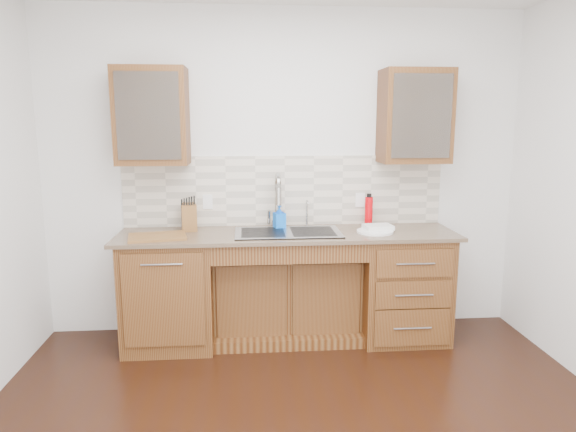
{
  "coord_description": "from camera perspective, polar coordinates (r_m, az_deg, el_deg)",
  "views": [
    {
      "loc": [
        -0.33,
        -2.57,
        1.79
      ],
      "look_at": [
        0.0,
        1.4,
        1.05
      ],
      "focal_mm": 32.0,
      "sensor_mm": 36.0,
      "label": 1
    }
  ],
  "objects": [
    {
      "name": "cutting_board",
      "position": [
        4.04,
        -14.32,
        -2.23
      ],
      "size": [
        0.47,
        0.37,
        0.02
      ],
      "primitive_type": "cube",
      "rotation": [
        0.0,
        0.0,
        0.18
      ],
      "color": "#A27449",
      "rests_on": "countertop"
    },
    {
      "name": "upper_cabinet_left",
      "position": [
        4.21,
        -14.87,
        10.66
      ],
      "size": [
        0.55,
        0.34,
        0.75
      ],
      "primitive_type": "cube",
      "color": "#593014",
      "rests_on": "wall_back"
    },
    {
      "name": "base_cabinet_right",
      "position": [
        4.42,
        12.43,
        -7.51
      ],
      "size": [
        0.7,
        0.62,
        0.88
      ],
      "primitive_type": "cube",
      "color": "#593014",
      "rests_on": "ground"
    },
    {
      "name": "backsplash",
      "position": [
        4.36,
        -0.37,
        2.82
      ],
      "size": [
        2.7,
        0.02,
        0.59
      ],
      "primitive_type": "cube",
      "color": "beige",
      "rests_on": "wall_back"
    },
    {
      "name": "cup_right_a",
      "position": [
        4.33,
        12.24,
        10.03
      ],
      "size": [
        0.14,
        0.14,
        0.09
      ],
      "primitive_type": "imported",
      "rotation": [
        0.0,
        0.0,
        -0.26
      ],
      "color": "white",
      "rests_on": "upper_cabinet_right"
    },
    {
      "name": "base_cabinet_center",
      "position": [
        4.36,
        -0.14,
        -8.77
      ],
      "size": [
        1.2,
        0.44,
        0.7
      ],
      "primitive_type": "cube",
      "color": "#593014",
      "rests_on": "ground"
    },
    {
      "name": "cup_right_b",
      "position": [
        4.39,
        14.61,
        9.96
      ],
      "size": [
        0.11,
        0.11,
        0.09
      ],
      "primitive_type": "imported",
      "rotation": [
        0.0,
        0.0,
        -0.08
      ],
      "color": "white",
      "rests_on": "upper_cabinet_right"
    },
    {
      "name": "water_bottle",
      "position": [
        4.39,
        8.96,
        0.49
      ],
      "size": [
        0.09,
        0.09,
        0.25
      ],
      "primitive_type": "cylinder",
      "rotation": [
        0.0,
        0.0,
        -0.38
      ],
      "color": "#D10109",
      "rests_on": "countertop"
    },
    {
      "name": "outlet_right",
      "position": [
        4.45,
        8.01,
        1.78
      ],
      "size": [
        0.08,
        0.01,
        0.12
      ],
      "primitive_type": "cube",
      "color": "white",
      "rests_on": "backsplash"
    },
    {
      "name": "upper_cabinet_right",
      "position": [
        4.37,
        13.9,
        10.69
      ],
      "size": [
        0.55,
        0.34,
        0.75
      ],
      "primitive_type": "cube",
      "color": "#593014",
      "rests_on": "wall_back"
    },
    {
      "name": "base_cabinet_left",
      "position": [
        4.27,
        -12.97,
        -8.16
      ],
      "size": [
        0.7,
        0.62,
        0.88
      ],
      "primitive_type": "cube",
      "color": "#593014",
      "rests_on": "ground"
    },
    {
      "name": "outlet_left",
      "position": [
        4.36,
        -8.91,
        1.56
      ],
      "size": [
        0.08,
        0.01,
        0.12
      ],
      "primitive_type": "cube",
      "color": "white",
      "rests_on": "backsplash"
    },
    {
      "name": "soap_bottle",
      "position": [
        4.24,
        -0.96,
        -0.09
      ],
      "size": [
        0.11,
        0.11,
        0.2
      ],
      "primitive_type": "imported",
      "rotation": [
        0.0,
        0.0,
        0.27
      ],
      "color": "blue",
      "rests_on": "countertop"
    },
    {
      "name": "knife_block",
      "position": [
        4.26,
        -10.94,
        -0.1
      ],
      "size": [
        0.15,
        0.21,
        0.21
      ],
      "primitive_type": "cube",
      "rotation": [
        0.0,
        0.0,
        0.15
      ],
      "color": "olive",
      "rests_on": "countertop"
    },
    {
      "name": "plate",
      "position": [
        4.17,
        9.64,
        -1.7
      ],
      "size": [
        0.29,
        0.29,
        0.02
      ],
      "primitive_type": "cylinder",
      "rotation": [
        0.0,
        0.0,
        0.0
      ],
      "color": "white",
      "rests_on": "countertop"
    },
    {
      "name": "wall_front",
      "position": [
        0.95,
        17.16,
        -17.93
      ],
      "size": [
        4.0,
        0.1,
        2.7
      ],
      "primitive_type": "cube",
      "color": "white",
      "rests_on": "ground"
    },
    {
      "name": "cup_left_a",
      "position": [
        4.22,
        -16.03,
        9.86
      ],
      "size": [
        0.13,
        0.13,
        0.09
      ],
      "primitive_type": "imported",
      "rotation": [
        0.0,
        0.0,
        -0.11
      ],
      "color": "white",
      "rests_on": "upper_cabinet_left"
    },
    {
      "name": "faucet",
      "position": [
        4.27,
        -1.2,
        1.37
      ],
      "size": [
        0.04,
        0.04,
        0.4
      ],
      "primitive_type": "cylinder",
      "color": "#999993",
      "rests_on": "countertop"
    },
    {
      "name": "sink",
      "position": [
        4.11,
        -0.01,
        -3.06
      ],
      "size": [
        0.84,
        0.46,
        0.19
      ],
      "primitive_type": "cube",
      "color": "#9E9EA5",
      "rests_on": "countertop"
    },
    {
      "name": "wall_back",
      "position": [
        4.4,
        -0.43,
        4.8
      ],
      "size": [
        4.0,
        0.1,
        2.7
      ],
      "primitive_type": "cube",
      "color": "white",
      "rests_on": "ground"
    },
    {
      "name": "filter_tap",
      "position": [
        4.32,
        2.11,
        0.38
      ],
      "size": [
        0.02,
        0.02,
        0.24
      ],
      "primitive_type": "cylinder",
      "color": "#999993",
      "rests_on": "countertop"
    },
    {
      "name": "dish_towel",
      "position": [
        4.22,
        9.97,
        -1.21
      ],
      "size": [
        0.24,
        0.19,
        0.04
      ],
      "primitive_type": "cube",
      "rotation": [
        0.0,
        0.0,
        0.12
      ],
      "color": "white",
      "rests_on": "plate"
    },
    {
      "name": "countertop",
      "position": [
        4.11,
        -0.03,
        -2.06
      ],
      "size": [
        2.7,
        0.65,
        0.03
      ],
      "primitive_type": "cube",
      "color": "#84705B",
      "rests_on": "base_cabinet_left"
    },
    {
      "name": "cup_left_b",
      "position": [
        4.19,
        -13.26,
        10.04
      ],
      "size": [
        0.14,
        0.14,
        0.1
      ],
      "primitive_type": "imported",
      "rotation": [
        0.0,
        0.0,
        -0.36
      ],
      "color": "white",
      "rests_on": "upper_cabinet_left"
    }
  ]
}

